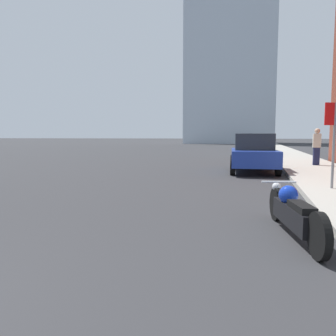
# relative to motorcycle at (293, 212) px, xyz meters

# --- Properties ---
(sidewalk) EXTENTS (2.86, 240.00, 0.15)m
(sidewalk) POSITION_rel_motorcycle_xyz_m (2.05, 35.59, -0.30)
(sidewalk) COLOR #9E998E
(sidewalk) RESTS_ON ground_plane
(motorcycle) EXTENTS (0.80, 2.55, 0.76)m
(motorcycle) POSITION_rel_motorcycle_xyz_m (0.00, 0.00, 0.00)
(motorcycle) COLOR black
(motorcycle) RESTS_ON ground_plane
(parked_car_blue) EXTENTS (2.18, 4.22, 1.67)m
(parked_car_blue) POSITION_rel_motorcycle_xyz_m (-0.67, 9.26, 0.46)
(parked_car_blue) COLOR #1E3899
(parked_car_blue) RESTS_ON ground_plane
(parked_car_white) EXTENTS (2.15, 4.42, 1.69)m
(parked_car_white) POSITION_rel_motorcycle_xyz_m (-0.76, 21.91, 0.47)
(parked_car_white) COLOR silver
(parked_car_white) RESTS_ON ground_plane
(stop_sign) EXTENTS (0.57, 0.26, 2.31)m
(stop_sign) POSITION_rel_motorcycle_xyz_m (1.45, 4.32, 1.35)
(stop_sign) COLOR slate
(stop_sign) RESTS_ON sidewalk
(pedestrian) EXTENTS (0.36, 0.25, 1.79)m
(pedestrian) POSITION_rel_motorcycle_xyz_m (2.30, 11.97, 0.70)
(pedestrian) COLOR #1E2347
(pedestrian) RESTS_ON sidewalk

